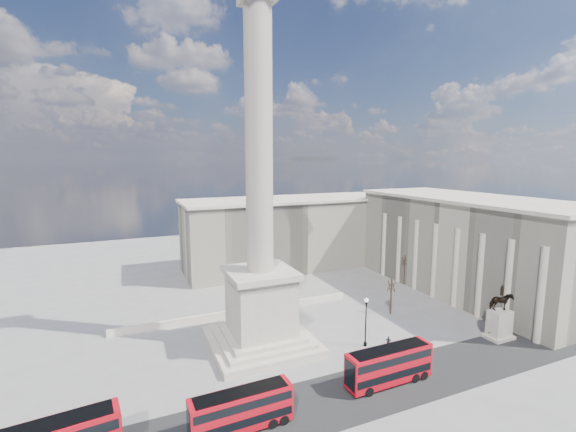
{
  "coord_description": "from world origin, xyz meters",
  "views": [
    {
      "loc": [
        -16.69,
        -43.06,
        25.78
      ],
      "look_at": [
        3.1,
        2.65,
        18.38
      ],
      "focal_mm": 24.0,
      "sensor_mm": 36.0,
      "label": 1
    }
  ],
  "objects_px": {
    "nelsons_column": "(260,255)",
    "pedestrian_crossing": "(388,342)",
    "red_bus_b": "(242,410)",
    "pedestrian_walking": "(407,348)",
    "pedestrian_standing": "(490,332)",
    "red_bus_c": "(389,365)",
    "victorian_lamp": "(366,318)",
    "equestrian_statue": "(500,320)"
  },
  "relations": [
    {
      "from": "pedestrian_standing",
      "to": "red_bus_b",
      "type": "bearing_deg",
      "value": -2.97
    },
    {
      "from": "nelsons_column",
      "to": "pedestrian_crossing",
      "type": "xyz_separation_m",
      "value": [
        15.88,
        -7.78,
        -12.11
      ]
    },
    {
      "from": "equestrian_statue",
      "to": "pedestrian_crossing",
      "type": "distance_m",
      "value": 17.03
    },
    {
      "from": "red_bus_b",
      "to": "equestrian_statue",
      "type": "relative_size",
      "value": 1.25
    },
    {
      "from": "red_bus_b",
      "to": "pedestrian_crossing",
      "type": "distance_m",
      "value": 24.56
    },
    {
      "from": "red_bus_b",
      "to": "victorian_lamp",
      "type": "distance_m",
      "value": 22.67
    },
    {
      "from": "nelsons_column",
      "to": "pedestrian_standing",
      "type": "distance_m",
      "value": 35.16
    },
    {
      "from": "equestrian_statue",
      "to": "pedestrian_crossing",
      "type": "relative_size",
      "value": 4.94
    },
    {
      "from": "victorian_lamp",
      "to": "red_bus_b",
      "type": "bearing_deg",
      "value": -155.44
    },
    {
      "from": "nelsons_column",
      "to": "pedestrian_standing",
      "type": "xyz_separation_m",
      "value": [
        31.0,
        -11.5,
        -11.96
      ]
    },
    {
      "from": "pedestrian_standing",
      "to": "pedestrian_crossing",
      "type": "relative_size",
      "value": 1.18
    },
    {
      "from": "pedestrian_walking",
      "to": "pedestrian_standing",
      "type": "relative_size",
      "value": 0.92
    },
    {
      "from": "equestrian_statue",
      "to": "red_bus_b",
      "type": "bearing_deg",
      "value": -174.7
    },
    {
      "from": "red_bus_b",
      "to": "red_bus_c",
      "type": "distance_m",
      "value": 17.86
    },
    {
      "from": "pedestrian_walking",
      "to": "equestrian_statue",
      "type": "bearing_deg",
      "value": -38.29
    },
    {
      "from": "victorian_lamp",
      "to": "pedestrian_crossing",
      "type": "xyz_separation_m",
      "value": [
        2.72,
        -1.61,
        -3.28
      ]
    },
    {
      "from": "red_bus_c",
      "to": "pedestrian_standing",
      "type": "xyz_separation_m",
      "value": [
        20.54,
        3.32,
        -1.32
      ]
    },
    {
      "from": "nelsons_column",
      "to": "victorian_lamp",
      "type": "bearing_deg",
      "value": -25.14
    },
    {
      "from": "equestrian_statue",
      "to": "pedestrian_walking",
      "type": "height_order",
      "value": "equestrian_statue"
    },
    {
      "from": "equestrian_statue",
      "to": "victorian_lamp",
      "type": "bearing_deg",
      "value": 163.41
    },
    {
      "from": "nelsons_column",
      "to": "victorian_lamp",
      "type": "xyz_separation_m",
      "value": [
        13.16,
        -6.17,
        -8.83
      ]
    },
    {
      "from": "nelsons_column",
      "to": "pedestrian_standing",
      "type": "bearing_deg",
      "value": -20.35
    },
    {
      "from": "victorian_lamp",
      "to": "pedestrian_walking",
      "type": "relative_size",
      "value": 3.97
    },
    {
      "from": "nelsons_column",
      "to": "red_bus_b",
      "type": "distance_m",
      "value": 20.33
    },
    {
      "from": "pedestrian_walking",
      "to": "red_bus_c",
      "type": "bearing_deg",
      "value": -176.55
    },
    {
      "from": "red_bus_c",
      "to": "victorian_lamp",
      "type": "relative_size",
      "value": 1.55
    },
    {
      "from": "nelsons_column",
      "to": "equestrian_statue",
      "type": "bearing_deg",
      "value": -20.19
    },
    {
      "from": "nelsons_column",
      "to": "pedestrian_walking",
      "type": "height_order",
      "value": "nelsons_column"
    },
    {
      "from": "victorian_lamp",
      "to": "pedestrian_standing",
      "type": "xyz_separation_m",
      "value": [
        17.84,
        -5.33,
        -3.14
      ]
    },
    {
      "from": "red_bus_b",
      "to": "pedestrian_standing",
      "type": "distance_m",
      "value": 38.61
    },
    {
      "from": "red_bus_b",
      "to": "pedestrian_crossing",
      "type": "height_order",
      "value": "red_bus_b"
    },
    {
      "from": "nelsons_column",
      "to": "pedestrian_crossing",
      "type": "bearing_deg",
      "value": -26.11
    },
    {
      "from": "nelsons_column",
      "to": "red_bus_c",
      "type": "bearing_deg",
      "value": -54.77
    },
    {
      "from": "red_bus_c",
      "to": "pedestrian_walking",
      "type": "height_order",
      "value": "red_bus_c"
    },
    {
      "from": "pedestrian_walking",
      "to": "nelsons_column",
      "type": "bearing_deg",
      "value": 116.99
    },
    {
      "from": "red_bus_b",
      "to": "pedestrian_walking",
      "type": "xyz_separation_m",
      "value": [
        24.34,
        5.37,
        -1.24
      ]
    },
    {
      "from": "red_bus_c",
      "to": "nelsons_column",
      "type": "bearing_deg",
      "value": 124.32
    },
    {
      "from": "pedestrian_walking",
      "to": "pedestrian_crossing",
      "type": "bearing_deg",
      "value": 82.12
    },
    {
      "from": "red_bus_b",
      "to": "pedestrian_walking",
      "type": "bearing_deg",
      "value": 10.78
    },
    {
      "from": "nelsons_column",
      "to": "pedestrian_walking",
      "type": "xyz_separation_m",
      "value": [
        16.96,
        -10.19,
        -12.04
      ]
    },
    {
      "from": "red_bus_b",
      "to": "pedestrian_crossing",
      "type": "xyz_separation_m",
      "value": [
        23.26,
        7.78,
        -1.3
      ]
    },
    {
      "from": "victorian_lamp",
      "to": "nelsons_column",
      "type": "bearing_deg",
      "value": 154.86
    }
  ]
}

